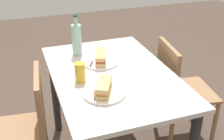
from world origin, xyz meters
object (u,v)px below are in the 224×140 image
chair_near (178,88)px  baguette_sandwich_far (100,57)px  baguette_sandwich_near (104,87)px  water_bottle (77,39)px  dining_table (112,89)px  beer_glass (80,72)px  chair_far (27,126)px  knife_far (92,62)px  plate_far (101,62)px  knife_near (95,92)px  plate_near (104,93)px

chair_near → baguette_sandwich_far: same height
baguette_sandwich_near → water_bottle: bearing=1.5°
dining_table → beer_glass: size_ratio=9.25×
dining_table → chair_far: 0.60m
chair_far → water_bottle: size_ratio=2.78×
baguette_sandwich_near → knife_far: bearing=-6.3°
plate_far → beer_glass: (-0.20, 0.19, 0.05)m
baguette_sandwich_far → water_bottle: water_bottle is taller
knife_near → plate_far: bearing=-21.9°
beer_glass → dining_table: bearing=-79.2°
water_bottle → dining_table: bearing=-157.8°
baguette_sandwich_near → baguette_sandwich_far: (0.40, -0.10, -0.00)m
chair_near → beer_glass: 0.88m
water_bottle → plate_far: bearing=-149.4°
knife_near → baguette_sandwich_far: 0.41m
dining_table → plate_far: bearing=10.2°
knife_near → knife_far: size_ratio=1.06×
plate_near → knife_near: size_ratio=1.38×
plate_near → baguette_sandwich_near: baguette_sandwich_near is taller
baguette_sandwich_far → water_bottle: (0.20, 0.12, 0.07)m
chair_near → baguette_sandwich_near: bearing=115.0°
chair_far → chair_near: 1.16m
baguette_sandwich_near → plate_far: 0.41m
knife_far → chair_near: bearing=-96.1°
chair_far → beer_glass: bearing=-95.3°
baguette_sandwich_far → knife_near: bearing=158.1°
knife_near → water_bottle: water_bottle is taller
baguette_sandwich_near → knife_far: size_ratio=1.18×
chair_near → baguette_sandwich_near: same height
chair_far → baguette_sandwich_near: (-0.23, -0.45, 0.33)m
dining_table → chair_far: size_ratio=1.35×
dining_table → plate_far: size_ratio=4.70×
water_bottle → knife_far: bearing=-162.8°
chair_far → water_bottle: bearing=-49.7°
dining_table → baguette_sandwich_far: baguette_sandwich_far is taller
dining_table → plate_far: 0.21m
dining_table → knife_far: bearing=27.6°
baguette_sandwich_near → water_bottle: water_bottle is taller
beer_glass → baguette_sandwich_far: bearing=-43.6°
knife_far → dining_table: bearing=-152.4°
baguette_sandwich_far → baguette_sandwich_near: bearing=165.6°
dining_table → knife_far: size_ratio=6.86×
chair_far → chair_near: (0.10, -1.16, 0.00)m
chair_near → knife_near: chair_near is taller
dining_table → knife_far: 0.23m
knife_near → water_bottle: bearing=-3.6°
plate_far → baguette_sandwich_far: (0.00, 0.00, 0.04)m
dining_table → knife_near: knife_near is taller
chair_near → knife_far: bearing=83.9°
dining_table → plate_far: (0.16, 0.03, 0.13)m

